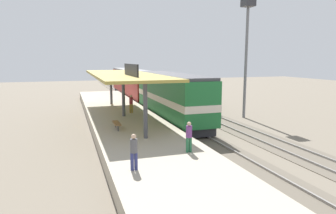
# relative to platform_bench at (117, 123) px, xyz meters

# --- Properties ---
(ground_plane) EXTENTS (120.00, 120.00, 0.00)m
(ground_plane) POSITION_rel_platform_bench_xyz_m (8.00, 4.91, -1.34)
(ground_plane) COLOR #706656
(track_near) EXTENTS (3.20, 110.00, 0.16)m
(track_near) POSITION_rel_platform_bench_xyz_m (6.00, 4.91, -1.31)
(track_near) COLOR #5F5649
(track_near) RESTS_ON ground
(track_far) EXTENTS (3.20, 110.00, 0.16)m
(track_far) POSITION_rel_platform_bench_xyz_m (10.60, 4.91, -1.31)
(track_far) COLOR #5F5649
(track_far) RESTS_ON ground
(platform) EXTENTS (6.00, 44.00, 0.90)m
(platform) POSITION_rel_platform_bench_xyz_m (1.40, 4.91, -0.89)
(platform) COLOR #A89E89
(platform) RESTS_ON ground
(station_canopy) EXTENTS (5.20, 18.00, 4.70)m
(station_canopy) POSITION_rel_platform_bench_xyz_m (1.40, 4.82, 3.19)
(station_canopy) COLOR #47474C
(station_canopy) RESTS_ON platform
(platform_bench) EXTENTS (0.44, 1.70, 0.50)m
(platform_bench) POSITION_rel_platform_bench_xyz_m (0.00, 0.00, 0.00)
(platform_bench) COLOR #333338
(platform_bench) RESTS_ON platform
(locomotive) EXTENTS (2.93, 14.43, 4.44)m
(locomotive) POSITION_rel_platform_bench_xyz_m (6.00, 5.23, 1.07)
(locomotive) COLOR #28282D
(locomotive) RESTS_ON track_near
(passenger_carriage_single) EXTENTS (2.90, 20.00, 4.24)m
(passenger_carriage_single) POSITION_rel_platform_bench_xyz_m (6.00, 23.23, 0.97)
(passenger_carriage_single) COLOR #28282D
(passenger_carriage_single) RESTS_ON track_near
(freight_car) EXTENTS (2.80, 12.00, 3.54)m
(freight_car) POSITION_rel_platform_bench_xyz_m (10.60, 14.12, 0.63)
(freight_car) COLOR #28282D
(freight_car) RESTS_ON track_far
(light_mast) EXTENTS (1.10, 1.10, 11.70)m
(light_mast) POSITION_rel_platform_bench_xyz_m (13.80, 4.90, 7.05)
(light_mast) COLOR slate
(light_mast) RESTS_ON ground
(person_waiting) EXTENTS (0.34, 0.34, 1.71)m
(person_waiting) POSITION_rel_platform_bench_xyz_m (-0.49, -8.41, 0.51)
(person_waiting) COLOR navy
(person_waiting) RESTS_ON platform
(person_walking) EXTENTS (0.34, 0.34, 1.71)m
(person_walking) POSITION_rel_platform_bench_xyz_m (2.92, -6.71, 0.51)
(person_walking) COLOR #23603D
(person_walking) RESTS_ON platform
(person_boarding) EXTENTS (0.34, 0.34, 1.71)m
(person_boarding) POSITION_rel_platform_bench_xyz_m (2.36, 6.32, 0.51)
(person_boarding) COLOR olive
(person_boarding) RESTS_ON platform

